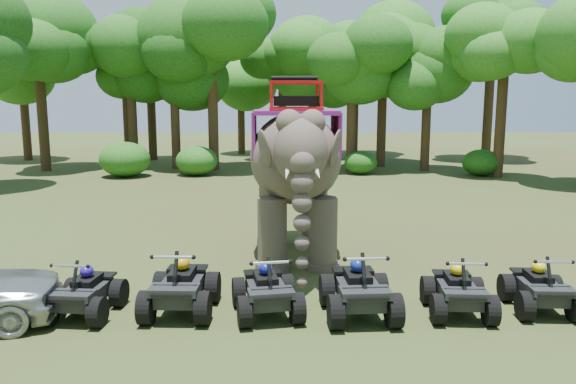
# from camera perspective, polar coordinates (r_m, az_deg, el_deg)

# --- Properties ---
(ground) EXTENTS (110.00, 110.00, 0.00)m
(ground) POSITION_cam_1_polar(r_m,az_deg,el_deg) (13.08, 0.09, -9.12)
(ground) COLOR #47381E
(ground) RESTS_ON ground
(elephant) EXTENTS (2.58, 5.67, 4.73)m
(elephant) POSITION_cam_1_polar(r_m,az_deg,el_deg) (14.67, 0.75, 2.41)
(elephant) COLOR #4F4139
(elephant) RESTS_ON ground
(atv_0) EXTENTS (1.34, 1.73, 1.20)m
(atv_0) POSITION_cam_1_polar(r_m,az_deg,el_deg) (11.69, -20.00, -8.95)
(atv_0) COLOR black
(atv_0) RESTS_ON ground
(atv_1) EXTENTS (1.40, 1.87, 1.34)m
(atv_1) POSITION_cam_1_polar(r_m,az_deg,el_deg) (11.32, -10.84, -8.74)
(atv_1) COLOR black
(atv_1) RESTS_ON ground
(atv_2) EXTENTS (1.50, 1.87, 1.25)m
(atv_2) POSITION_cam_1_polar(r_m,az_deg,el_deg) (11.04, -2.18, -9.28)
(atv_2) COLOR black
(atv_2) RESTS_ON ground
(atv_3) EXTENTS (1.44, 1.91, 1.37)m
(atv_3) POSITION_cam_1_polar(r_m,az_deg,el_deg) (11.04, 7.24, -9.06)
(atv_3) COLOR black
(atv_3) RESTS_ON ground
(atv_4) EXTENTS (1.31, 1.72, 1.22)m
(atv_4) POSITION_cam_1_polar(r_m,az_deg,el_deg) (11.56, 16.92, -8.93)
(atv_4) COLOR black
(atv_4) RESTS_ON ground
(atv_5) EXTENTS (1.28, 1.69, 1.20)m
(atv_5) POSITION_cam_1_polar(r_m,az_deg,el_deg) (12.30, 24.28, -8.29)
(atv_5) COLOR black
(atv_5) RESTS_ON ground
(tree_0) EXTENTS (5.09, 5.09, 7.28)m
(tree_0) POSITION_cam_1_polar(r_m,az_deg,el_deg) (37.35, -0.59, 8.75)
(tree_0) COLOR #195114
(tree_0) RESTS_ON ground
(tree_1) EXTENTS (5.19, 5.19, 7.41)m
(tree_1) POSITION_cam_1_polar(r_m,az_deg,el_deg) (32.31, 6.46, 8.68)
(tree_1) COLOR #195114
(tree_1) RESTS_ON ground
(tree_2) EXTENTS (5.00, 5.00, 7.15)m
(tree_2) POSITION_cam_1_polar(r_m,az_deg,el_deg) (33.18, 13.91, 8.26)
(tree_2) COLOR #195114
(tree_2) RESTS_ON ground
(tree_3) EXTENTS (5.68, 5.68, 8.11)m
(tree_3) POSITION_cam_1_polar(r_m,az_deg,el_deg) (31.58, 20.90, 8.73)
(tree_3) COLOR #195114
(tree_3) RESTS_ON ground
(tree_26) EXTENTS (6.30, 6.30, 8.99)m
(tree_26) POSITION_cam_1_polar(r_m,az_deg,el_deg) (35.08, -23.83, 9.30)
(tree_26) COLOR #195114
(tree_26) RESTS_ON ground
(tree_27) EXTENTS (5.72, 5.72, 8.16)m
(tree_27) POSITION_cam_1_polar(r_m,az_deg,el_deg) (36.35, -16.07, 9.06)
(tree_27) COLOR #195114
(tree_27) RESTS_ON ground
(tree_28) EXTENTS (6.68, 6.68, 9.55)m
(tree_28) POSITION_cam_1_polar(r_m,az_deg,el_deg) (32.88, -7.69, 10.53)
(tree_28) COLOR #195114
(tree_28) RESTS_ON ground
(tree_29) EXTENTS (5.28, 5.28, 7.55)m
(tree_29) POSITION_cam_1_polar(r_m,az_deg,el_deg) (42.15, -4.79, 9.00)
(tree_29) COLOR #195114
(tree_29) RESTS_ON ground
(tree_30) EXTENTS (5.90, 5.90, 8.43)m
(tree_30) POSITION_cam_1_polar(r_m,az_deg,el_deg) (38.96, -13.76, 9.37)
(tree_30) COLOR #195114
(tree_30) RESTS_ON ground
(tree_31) EXTENTS (5.94, 5.94, 8.49)m
(tree_31) POSITION_cam_1_polar(r_m,az_deg,el_deg) (34.66, 9.56, 9.56)
(tree_31) COLOR #195114
(tree_31) RESTS_ON ground
(tree_32) EXTENTS (5.99, 5.99, 8.55)m
(tree_32) POSITION_cam_1_polar(r_m,az_deg,el_deg) (37.59, 2.51, 9.73)
(tree_32) COLOR #195114
(tree_32) RESTS_ON ground
(tree_33) EXTENTS (5.26, 5.26, 7.52)m
(tree_33) POSITION_cam_1_polar(r_m,az_deg,el_deg) (33.90, -11.44, 8.68)
(tree_33) COLOR #195114
(tree_33) RESTS_ON ground
(tree_34) EXTENTS (6.29, 6.29, 8.98)m
(tree_34) POSITION_cam_1_polar(r_m,az_deg,el_deg) (40.49, 6.80, 9.96)
(tree_34) COLOR #195114
(tree_34) RESTS_ON ground
(tree_35) EXTENTS (5.60, 5.60, 7.99)m
(tree_35) POSITION_cam_1_polar(r_m,az_deg,el_deg) (35.08, -15.60, 8.94)
(tree_35) COLOR #195114
(tree_35) RESTS_ON ground
(tree_36) EXTENTS (5.88, 5.88, 8.39)m
(tree_36) POSITION_cam_1_polar(r_m,az_deg,el_deg) (41.61, -25.27, 8.71)
(tree_36) COLOR #195114
(tree_36) RESTS_ON ground
(tree_37) EXTENTS (6.98, 6.98, 9.97)m
(tree_37) POSITION_cam_1_polar(r_m,az_deg,el_deg) (39.29, 19.80, 10.21)
(tree_37) COLOR #195114
(tree_37) RESTS_ON ground
(tree_38) EXTENTS (5.17, 5.17, 7.39)m
(tree_38) POSITION_cam_1_polar(r_m,az_deg,el_deg) (37.91, 2.86, 8.84)
(tree_38) COLOR #195114
(tree_38) RESTS_ON ground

